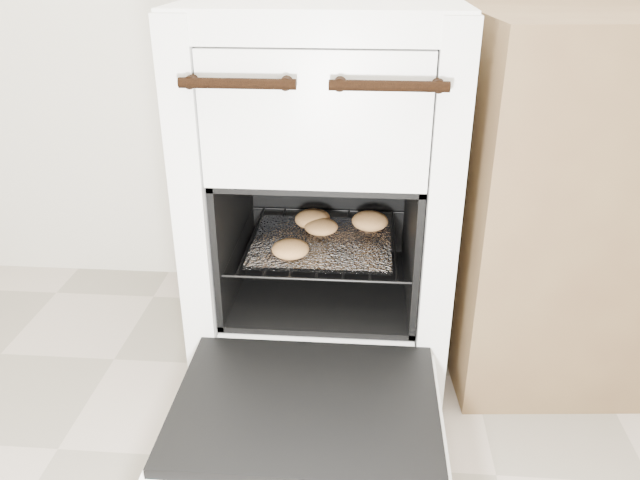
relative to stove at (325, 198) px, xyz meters
The scene contains 6 objects.
stove is the anchor object (origin of this frame).
oven_door 0.58m from the stove, 90.00° to the right, with size 0.55×0.43×0.04m.
oven_rack 0.11m from the stove, 90.00° to the right, with size 0.45×0.43×0.01m.
foil_sheet 0.12m from the stove, 90.00° to the right, with size 0.35×0.31×0.01m, color white.
baked_rolls 0.07m from the stove, 85.52° to the right, with size 0.30×0.31×0.05m.
counter 0.80m from the stove, ahead, with size 0.92×0.62×0.92m, color brown.
Camera 1 is at (0.03, -0.35, 1.06)m, focal length 35.00 mm.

